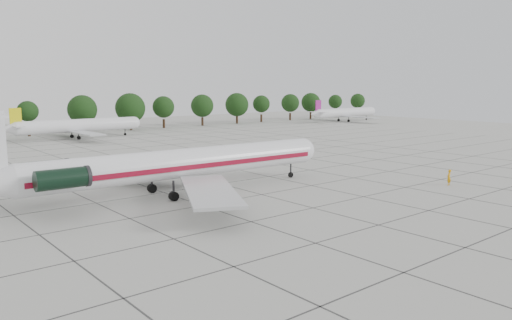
{
  "coord_description": "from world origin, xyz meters",
  "views": [
    {
      "loc": [
        -35.48,
        -41.98,
        12.25
      ],
      "look_at": [
        1.41,
        2.71,
        3.5
      ],
      "focal_mm": 35.0,
      "sensor_mm": 36.0,
      "label": 1
    }
  ],
  "objects_px": {
    "ground_crew": "(449,177)",
    "bg_airliner_c": "(78,126)",
    "bg_airliner_e": "(345,113)",
    "main_airliner": "(167,165)"
  },
  "relations": [
    {
      "from": "ground_crew",
      "to": "bg_airliner_c",
      "type": "relative_size",
      "value": 0.07
    },
    {
      "from": "bg_airliner_c",
      "to": "bg_airliner_e",
      "type": "bearing_deg",
      "value": -2.11
    },
    {
      "from": "main_airliner",
      "to": "bg_airliner_c",
      "type": "height_order",
      "value": "main_airliner"
    },
    {
      "from": "main_airliner",
      "to": "bg_airliner_c",
      "type": "relative_size",
      "value": 1.51
    },
    {
      "from": "main_airliner",
      "to": "ground_crew",
      "type": "distance_m",
      "value": 34.23
    },
    {
      "from": "main_airliner",
      "to": "ground_crew",
      "type": "bearing_deg",
      "value": -27.62
    },
    {
      "from": "main_airliner",
      "to": "bg_airliner_e",
      "type": "distance_m",
      "value": 121.19
    },
    {
      "from": "ground_crew",
      "to": "bg_airliner_c",
      "type": "distance_m",
      "value": 84.27
    },
    {
      "from": "main_airliner",
      "to": "bg_airliner_e",
      "type": "xyz_separation_m",
      "value": [
        103.7,
        62.71,
        -0.61
      ]
    },
    {
      "from": "ground_crew",
      "to": "bg_airliner_c",
      "type": "xyz_separation_m",
      "value": [
        -15.43,
        82.82,
        1.93
      ]
    }
  ]
}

